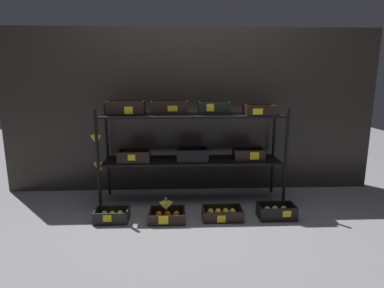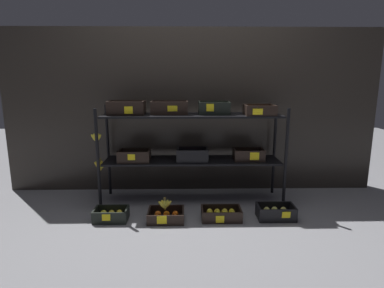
# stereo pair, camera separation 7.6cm
# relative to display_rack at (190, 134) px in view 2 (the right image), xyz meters

# --- Properties ---
(ground_plane) EXTENTS (10.00, 10.00, 0.00)m
(ground_plane) POSITION_rel_display_rack_xyz_m (0.03, 0.01, -0.73)
(ground_plane) COLOR gray
(storefront_wall) EXTENTS (4.28, 0.12, 1.86)m
(storefront_wall) POSITION_rel_display_rack_xyz_m (0.03, 0.42, 0.20)
(storefront_wall) COLOR #2D2823
(storefront_wall) RESTS_ON ground_plane
(display_rack) EXTENTS (2.01, 0.46, 1.08)m
(display_rack) POSITION_rel_display_rack_xyz_m (0.00, 0.00, 0.00)
(display_rack) COLOR black
(display_rack) RESTS_ON ground_plane
(crate_ground_lemon) EXTENTS (0.31, 0.21, 0.12)m
(crate_ground_lemon) POSITION_rel_display_rack_xyz_m (-0.74, -0.48, -0.69)
(crate_ground_lemon) COLOR black
(crate_ground_lemon) RESTS_ON ground_plane
(crate_ground_tangerine) EXTENTS (0.34, 0.26, 0.10)m
(crate_ground_tangerine) POSITION_rel_display_rack_xyz_m (-0.23, -0.49, -0.69)
(crate_ground_tangerine) COLOR black
(crate_ground_tangerine) RESTS_ON ground_plane
(crate_ground_center_lemon) EXTENTS (0.37, 0.22, 0.11)m
(crate_ground_center_lemon) POSITION_rel_display_rack_xyz_m (0.29, -0.48, -0.69)
(crate_ground_center_lemon) COLOR black
(crate_ground_center_lemon) RESTS_ON ground_plane
(crate_ground_pear) EXTENTS (0.35, 0.21, 0.13)m
(crate_ground_pear) POSITION_rel_display_rack_xyz_m (0.81, -0.47, -0.68)
(crate_ground_pear) COLOR black
(crate_ground_pear) RESTS_ON ground_plane
(banana_bunch_loose) EXTENTS (0.14, 0.04, 0.13)m
(banana_bunch_loose) POSITION_rel_display_rack_xyz_m (-0.24, -0.49, -0.58)
(banana_bunch_loose) COLOR brown
(banana_bunch_loose) RESTS_ON crate_ground_tangerine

